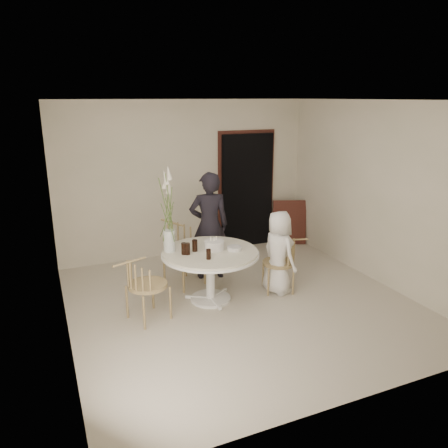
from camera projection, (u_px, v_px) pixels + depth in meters
name	position (u px, v px, depth m)	size (l,w,h in m)	color
ground	(241.00, 303.00, 6.03)	(4.50, 4.50, 0.00)	beige
room_shell	(242.00, 188.00, 5.57)	(4.50, 4.50, 4.50)	white
doorway	(247.00, 191.00, 8.10)	(1.00, 0.10, 2.10)	black
door_trim	(246.00, 188.00, 8.12)	(1.12, 0.03, 2.22)	#57261D
table	(210.00, 259.00, 5.94)	(1.33, 1.33, 0.73)	white
picture_frame	(289.00, 222.00, 8.37)	(0.63, 0.04, 0.85)	#57261D
chair_far	(178.00, 244.00, 6.55)	(0.66, 0.68, 0.94)	tan
chair_right	(286.00, 257.00, 6.31)	(0.54, 0.52, 0.79)	tan
chair_left	(139.00, 281.00, 5.38)	(0.61, 0.58, 0.86)	tan
girl	(209.00, 226.00, 6.69)	(0.61, 0.40, 1.67)	black
boy	(279.00, 252.00, 6.21)	(0.59, 0.39, 1.21)	white
birthday_cake	(214.00, 245.00, 5.94)	(0.27, 0.27, 0.18)	white
cola_tumbler_a	(187.00, 249.00, 5.76)	(0.07, 0.07, 0.16)	black
cola_tumbler_b	(209.00, 254.00, 5.59)	(0.06, 0.06, 0.13)	black
cola_tumbler_c	(184.00, 249.00, 5.76)	(0.07, 0.07, 0.16)	black
cola_tumbler_d	(195.00, 246.00, 5.88)	(0.07, 0.07, 0.16)	black
plate_stack	(234.00, 248.00, 5.94)	(0.20, 0.20, 0.05)	silver
flower_vase	(168.00, 219.00, 5.78)	(0.16, 0.16, 1.17)	silver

